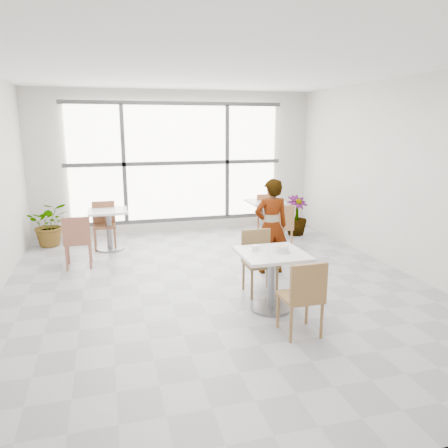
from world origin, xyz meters
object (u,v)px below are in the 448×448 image
object	(u,v)px
bg_table_left	(109,224)
bg_chair_right_near	(281,225)
bg_chair_left_far	(104,221)
bg_chair_left_near	(77,238)
coffee_cup	(255,248)
main_table	(272,270)
plant_left	(50,224)
bg_chair_right_far	(268,212)
chair_far	(258,257)
bg_table_right	(265,213)
oatmeal_bowl	(282,249)
person	(271,226)
plant_right	(296,215)
chair_near	(304,294)

from	to	relation	value
bg_table_left	bg_chair_right_near	distance (m)	3.19
bg_table_left	bg_chair_left_far	distance (m)	0.20
bg_chair_left_near	coffee_cup	bearing A→B (deg)	135.50
main_table	bg_chair_left_far	size ratio (longest dim) A/B	0.92
bg_chair_right_near	bg_table_left	bearing A→B (deg)	-17.74
plant_left	bg_chair_right_far	bearing A→B (deg)	-5.41
bg_chair_left_near	chair_far	bearing A→B (deg)	145.22
bg_table_right	plant_left	world-z (taller)	plant_left
oatmeal_bowl	bg_table_left	size ratio (longest dim) A/B	0.28
bg_chair_left_far	plant_left	bearing A→B (deg)	159.11
coffee_cup	bg_chair_right_near	xyz separation A→B (m)	(1.30, 2.24, -0.28)
bg_table_right	bg_chair_right_far	xyz separation A→B (m)	(0.07, 0.02, 0.01)
person	bg_table_left	xyz separation A→B (m)	(-2.43, 2.02, -0.26)
chair_far	bg_chair_left_far	bearing A→B (deg)	125.19
bg_table_right	bg_chair_right_near	size ratio (longest dim) A/B	0.86
person	bg_table_right	size ratio (longest dim) A/B	1.99
coffee_cup	bg_table_left	world-z (taller)	coffee_cup
chair_far	person	world-z (taller)	person
bg_chair_right_far	oatmeal_bowl	bearing A→B (deg)	-108.70
coffee_cup	plant_right	size ratio (longest dim) A/B	0.19
main_table	oatmeal_bowl	world-z (taller)	oatmeal_bowl
bg_chair_left_near	plant_right	world-z (taller)	bg_chair_left_near
plant_left	bg_chair_right_near	bearing A→B (deg)	-20.49
bg_chair_left_far	plant_left	distance (m)	1.08
oatmeal_bowl	bg_table_left	xyz separation A→B (m)	(-2.04, 3.37, -0.31)
chair_near	plant_right	distance (m)	4.58
person	bg_chair_right_far	bearing A→B (deg)	-108.85
main_table	bg_table_right	size ratio (longest dim) A/B	1.07
chair_near	bg_chair_right_near	bearing A→B (deg)	-108.60
bg_chair_left_near	bg_chair_right_near	bearing A→B (deg)	-179.47
chair_near	plant_left	world-z (taller)	chair_near
chair_near	bg_chair_right_far	bearing A→B (deg)	-106.27
bg_table_right	bg_chair_left_near	bearing A→B (deg)	-162.65
bg_chair_left_far	bg_chair_right_far	bearing A→B (deg)	-0.43
bg_table_left	plant_left	bearing A→B (deg)	152.36
oatmeal_bowl	bg_table_right	distance (m)	3.69
oatmeal_bowl	plant_left	xyz separation A→B (m)	(-3.13, 3.94, -0.36)
main_table	chair_far	size ratio (longest dim) A/B	0.92
oatmeal_bowl	bg_chair_right_near	bearing A→B (deg)	67.27
oatmeal_bowl	bg_table_left	distance (m)	3.95
bg_chair_right_far	plant_left	xyz separation A→B (m)	(-4.32, 0.41, -0.07)
bg_table_left	bg_chair_right_far	bearing A→B (deg)	2.86
chair_far	plant_right	bearing A→B (deg)	56.27
chair_near	plant_right	xyz separation A→B (m)	(1.85, 4.19, -0.08)
bg_table_right	chair_far	bearing A→B (deg)	-112.61
chair_far	main_table	bearing A→B (deg)	-94.34
plant_right	bg_chair_right_near	bearing A→B (deg)	-127.12
plant_left	main_table	bearing A→B (deg)	-52.40
bg_table_left	bg_table_right	xyz separation A→B (m)	(3.16, 0.14, 0.00)
chair_far	plant_left	size ratio (longest dim) A/B	1.01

